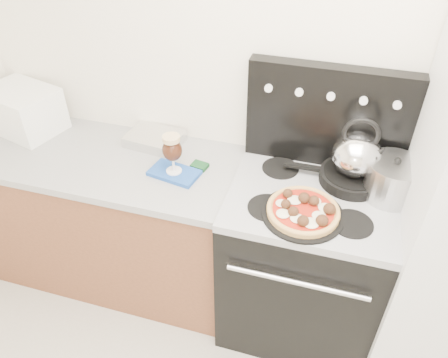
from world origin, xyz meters
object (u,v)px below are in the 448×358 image
at_px(toaster_oven, 23,110).
at_px(oven_mitt, 174,173).
at_px(stove_body, 302,264).
at_px(skillet, 351,177).
at_px(beer_glass, 173,154).
at_px(pizza, 303,209).
at_px(base_cabinet, 114,221).
at_px(tea_kettle, 357,151).
at_px(pizza_pan, 303,214).
at_px(stock_pot, 392,181).

distance_m(toaster_oven, oven_mitt, 0.97).
height_order(stove_body, skillet, skillet).
bearing_deg(skillet, beer_glass, -169.17).
height_order(oven_mitt, pizza, pizza).
bearing_deg(base_cabinet, stove_body, -1.30).
distance_m(stove_body, skillet, 0.55).
xyz_separation_m(stove_body, skillet, (0.16, 0.14, 0.51)).
bearing_deg(skillet, oven_mitt, -169.17).
bearing_deg(skillet, toaster_oven, 179.70).
bearing_deg(oven_mitt, beer_glass, 0.00).
height_order(toaster_oven, pizza, toaster_oven).
xyz_separation_m(beer_glass, tea_kettle, (0.83, 0.16, 0.07)).
xyz_separation_m(stove_body, pizza_pan, (-0.03, -0.15, 0.49)).
relative_size(beer_glass, tea_kettle, 0.85).
relative_size(skillet, stock_pot, 1.26).
bearing_deg(toaster_oven, base_cabinet, 1.59).
bearing_deg(base_cabinet, pizza_pan, -9.34).
bearing_deg(stove_body, pizza_pan, -100.33).
distance_m(base_cabinet, stock_pot, 1.54).
height_order(toaster_oven, oven_mitt, toaster_oven).
bearing_deg(stove_body, oven_mitt, -178.42).
height_order(base_cabinet, pizza, pizza).
height_order(oven_mitt, pizza_pan, pizza_pan).
distance_m(base_cabinet, stove_body, 1.11).
distance_m(stove_body, pizza_pan, 0.51).
relative_size(skillet, tea_kettle, 1.21).
bearing_deg(tea_kettle, stock_pot, -23.43).
xyz_separation_m(pizza_pan, stock_pot, (0.35, 0.24, 0.08)).
relative_size(toaster_oven, pizza, 1.23).
distance_m(oven_mitt, tea_kettle, 0.86).
distance_m(stove_body, beer_glass, 0.89).
distance_m(pizza_pan, tea_kettle, 0.38).
distance_m(base_cabinet, oven_mitt, 0.65).
bearing_deg(toaster_oven, pizza_pan, 4.47).
height_order(pizza, tea_kettle, tea_kettle).
bearing_deg(stove_body, base_cabinet, 178.70).
distance_m(base_cabinet, pizza_pan, 1.20).
bearing_deg(stove_body, toaster_oven, 174.73).
distance_m(pizza_pan, pizza, 0.03).
bearing_deg(beer_glass, oven_mitt, 0.00).
height_order(stove_body, oven_mitt, oven_mitt).
height_order(base_cabinet, toaster_oven, toaster_oven).
distance_m(toaster_oven, skillet, 1.77).
bearing_deg(pizza, base_cabinet, 170.66).
xyz_separation_m(base_cabinet, pizza_pan, (1.08, -0.18, 0.50)).
distance_m(base_cabinet, tea_kettle, 1.43).
xyz_separation_m(base_cabinet, beer_glass, (0.43, -0.04, 0.59)).
height_order(tea_kettle, stock_pot, tea_kettle).
bearing_deg(base_cabinet, beer_glass, -5.75).
height_order(pizza, stock_pot, stock_pot).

